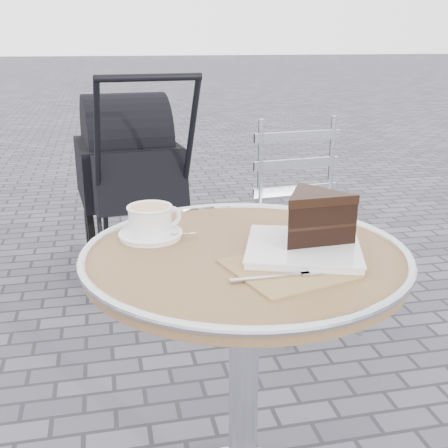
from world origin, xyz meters
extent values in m
cylinder|color=silver|center=(0.00, 0.00, 0.36)|extent=(0.07, 0.07, 0.67)
cylinder|color=tan|center=(0.00, 0.00, 0.71)|extent=(0.70, 0.70, 0.03)
torus|color=silver|center=(0.00, 0.00, 0.73)|extent=(0.72, 0.72, 0.02)
cylinder|color=white|center=(-0.19, 0.14, 0.74)|extent=(0.15, 0.15, 0.01)
cylinder|color=white|center=(-0.19, 0.14, 0.77)|extent=(0.13, 0.13, 0.06)
torus|color=white|center=(-0.14, 0.16, 0.77)|extent=(0.05, 0.03, 0.05)
cylinder|color=beige|center=(-0.19, 0.14, 0.80)|extent=(0.09, 0.09, 0.01)
cube|color=#9B7755|center=(0.06, -0.11, 0.73)|extent=(0.27, 0.27, 0.00)
cube|color=white|center=(0.12, -0.03, 0.74)|extent=(0.30, 0.30, 0.01)
cylinder|color=silver|center=(0.38, 0.76, 0.22)|extent=(0.02, 0.02, 0.44)
cylinder|color=silver|center=(0.71, 0.79, 0.22)|extent=(0.02, 0.02, 0.44)
cylinder|color=silver|center=(0.35, 1.09, 0.22)|extent=(0.02, 0.02, 0.44)
cylinder|color=silver|center=(0.67, 1.12, 0.22)|extent=(0.02, 0.02, 0.44)
cube|color=silver|center=(0.53, 0.94, 0.45)|extent=(0.43, 0.43, 0.02)
cube|color=black|center=(-0.15, 1.69, 0.48)|extent=(0.49, 0.71, 0.41)
cylinder|color=black|center=(-0.09, 1.15, 1.03)|extent=(0.42, 0.07, 0.03)
cylinder|color=black|center=(-0.33, 1.37, 0.09)|extent=(0.05, 0.18, 0.18)
cylinder|color=black|center=(0.09, 1.41, 0.09)|extent=(0.05, 0.18, 0.18)
cylinder|color=black|center=(-0.39, 1.97, 0.14)|extent=(0.06, 0.28, 0.28)
cylinder|color=black|center=(0.03, 2.02, 0.14)|extent=(0.06, 0.28, 0.28)
camera|label=1|loc=(-0.29, -1.11, 1.18)|focal=45.00mm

